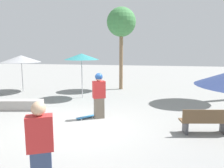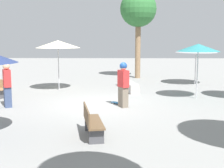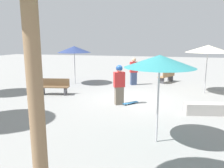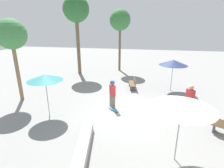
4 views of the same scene
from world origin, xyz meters
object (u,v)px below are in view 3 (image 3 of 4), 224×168
(skater_main, at_px, (119,83))
(skateboard, at_px, (131,103))
(shade_umbrella_teal, at_px, (160,61))
(bystander_watching, at_px, (134,71))
(bench_far, at_px, (54,87))
(shade_umbrella_cream, at_px, (208,49))
(bench_near, at_px, (167,76))
(shade_umbrella_navy, at_px, (74,49))

(skater_main, height_order, skateboard, skater_main)
(shade_umbrella_teal, distance_m, bystander_watching, 8.37)
(bench_far, height_order, bystander_watching, bystander_watching)
(shade_umbrella_cream, bearing_deg, shade_umbrella_teal, -18.40)
(skateboard, distance_m, bench_near, 6.08)
(shade_umbrella_navy, bearing_deg, bench_far, 2.89)
(bench_far, relative_size, bystander_watching, 0.93)
(shade_umbrella_teal, bearing_deg, bench_far, -127.48)
(skater_main, height_order, bystander_watching, skater_main)
(skater_main, xyz_separation_m, bench_near, (-6.04, 2.04, -0.55))
(bench_near, bearing_deg, shade_umbrella_navy, 136.84)
(bystander_watching, bearing_deg, bench_far, -161.52)
(bench_near, distance_m, bystander_watching, 2.58)
(bench_far, bearing_deg, bench_near, -149.64)
(bench_near, relative_size, bench_far, 0.98)
(bench_far, distance_m, shade_umbrella_navy, 3.60)
(bench_far, distance_m, shade_umbrella_cream, 8.50)
(skateboard, bearing_deg, shade_umbrella_cream, -5.75)
(bench_near, distance_m, shade_umbrella_teal, 9.62)
(skateboard, xyz_separation_m, shade_umbrella_navy, (-3.85, -4.45, 2.24))
(shade_umbrella_cream, relative_size, bystander_watching, 1.48)
(bench_near, relative_size, shade_umbrella_cream, 0.62)
(skateboard, bearing_deg, bench_near, 28.25)
(bystander_watching, bearing_deg, skater_main, -115.23)
(shade_umbrella_navy, height_order, shade_umbrella_cream, shade_umbrella_cream)
(bench_far, height_order, shade_umbrella_teal, shade_umbrella_teal)
(shade_umbrella_cream, xyz_separation_m, bystander_watching, (-1.28, -4.18, -1.54))
(skater_main, relative_size, bench_near, 1.12)
(bench_far, bearing_deg, shade_umbrella_teal, 131.80)
(skater_main, height_order, shade_umbrella_navy, shade_umbrella_navy)
(shade_umbrella_cream, bearing_deg, skateboard, -48.68)
(skater_main, distance_m, shade_umbrella_teal, 4.10)
(skater_main, height_order, bench_near, skater_main)
(bench_far, relative_size, shade_umbrella_navy, 0.66)
(skateboard, height_order, bench_far, bench_far)
(bystander_watching, bearing_deg, shade_umbrella_teal, -102.49)
(bench_near, height_order, bystander_watching, bystander_watching)
(bench_far, relative_size, shade_umbrella_teal, 0.66)
(shade_umbrella_teal, bearing_deg, bench_near, 178.98)
(bench_near, bearing_deg, bench_far, 159.34)
(skater_main, xyz_separation_m, shade_umbrella_cream, (-3.35, 4.11, 1.45))
(bystander_watching, bearing_deg, bench_near, 7.76)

